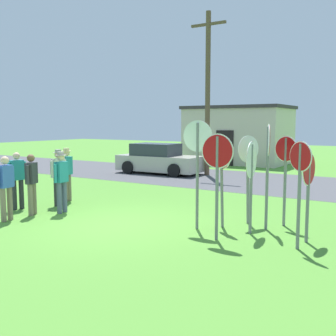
% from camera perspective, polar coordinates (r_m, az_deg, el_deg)
% --- Properties ---
extents(ground_plane, '(80.00, 80.00, 0.00)m').
position_cam_1_polar(ground_plane, '(10.50, -7.22, -7.78)').
color(ground_plane, '#518E33').
extents(street_asphalt, '(60.00, 6.40, 0.01)m').
position_cam_1_polar(street_asphalt, '(18.36, 11.35, -1.78)').
color(street_asphalt, '#4C4C51').
rests_on(street_asphalt, ground).
extents(building_background, '(6.29, 4.22, 3.60)m').
position_cam_1_polar(building_background, '(26.52, 9.75, 4.62)').
color(building_background, beige).
rests_on(building_background, ground).
extents(utility_pole, '(1.80, 0.24, 7.77)m').
position_cam_1_polar(utility_pole, '(20.04, 5.55, 10.62)').
color(utility_pole, brown).
rests_on(utility_pole, ground).
extents(parked_car_on_street, '(4.37, 2.15, 1.51)m').
position_cam_1_polar(parked_car_on_street, '(20.66, -1.26, 1.15)').
color(parked_car_on_street, '#B7B2A3').
rests_on(parked_car_on_street, ground).
extents(stop_sign_rear_left, '(0.10, 0.84, 2.13)m').
position_cam_1_polar(stop_sign_rear_left, '(9.51, 11.50, -0.36)').
color(stop_sign_rear_left, slate).
rests_on(stop_sign_rear_left, ground).
extents(stop_sign_low_front, '(0.53, 0.33, 2.19)m').
position_cam_1_polar(stop_sign_low_front, '(8.57, 17.86, -1.34)').
color(stop_sign_low_front, slate).
rests_on(stop_sign_low_front, ground).
extents(stop_sign_nearest, '(0.31, 0.70, 2.52)m').
position_cam_1_polar(stop_sign_nearest, '(9.93, 13.72, 1.36)').
color(stop_sign_nearest, slate).
rests_on(stop_sign_nearest, ground).
extents(stop_sign_leaning_left, '(0.63, 0.39, 2.14)m').
position_cam_1_polar(stop_sign_leaning_left, '(9.97, 7.52, -0.07)').
color(stop_sign_leaning_left, slate).
rests_on(stop_sign_leaning_left, ground).
extents(stop_sign_tallest, '(0.33, 0.63, 2.23)m').
position_cam_1_polar(stop_sign_tallest, '(10.50, 11.07, 0.50)').
color(stop_sign_tallest, slate).
rests_on(stop_sign_tallest, ground).
extents(stop_sign_center_cluster, '(0.61, 0.22, 2.23)m').
position_cam_1_polar(stop_sign_center_cluster, '(10.43, 16.03, 0.24)').
color(stop_sign_center_cluster, slate).
rests_on(stop_sign_center_cluster, ground).
extents(stop_sign_far_back, '(0.74, 0.08, 2.61)m').
position_cam_1_polar(stop_sign_far_back, '(9.72, 4.13, 1.75)').
color(stop_sign_far_back, slate).
rests_on(stop_sign_far_back, ground).
extents(stop_sign_leaning_right, '(0.75, 0.07, 2.32)m').
position_cam_1_polar(stop_sign_leaning_right, '(8.86, 6.86, 0.04)').
color(stop_sign_leaning_right, slate).
rests_on(stop_sign_leaning_right, ground).
extents(stop_sign_rear_right, '(0.10, 0.70, 1.93)m').
position_cam_1_polar(stop_sign_rear_right, '(9.14, 18.98, -1.87)').
color(stop_sign_rear_right, slate).
rests_on(stop_sign_rear_right, ground).
extents(person_in_teal, '(0.41, 0.57, 1.74)m').
position_cam_1_polar(person_in_teal, '(13.01, -15.04, -0.70)').
color(person_in_teal, '#2D2D33').
rests_on(person_in_teal, ground).
extents(person_in_blue, '(0.36, 0.52, 1.69)m').
position_cam_1_polar(person_in_blue, '(11.91, -18.46, -1.72)').
color(person_in_blue, '#7A6B56').
rests_on(person_in_blue, ground).
extents(person_on_left, '(0.32, 0.56, 1.74)m').
position_cam_1_polar(person_on_left, '(13.64, -13.90, -0.46)').
color(person_on_left, '#7A6B56').
rests_on(person_on_left, ground).
extents(person_with_sunhat, '(0.29, 0.56, 1.69)m').
position_cam_1_polar(person_with_sunhat, '(12.81, -20.26, -1.24)').
color(person_with_sunhat, '#2D2D33').
rests_on(person_with_sunhat, ground).
extents(person_near_signs, '(0.32, 0.57, 1.74)m').
position_cam_1_polar(person_near_signs, '(11.95, -14.62, -1.42)').
color(person_near_signs, '#4C5670').
rests_on(person_near_signs, ground).
extents(person_holding_notes, '(0.26, 0.57, 1.69)m').
position_cam_1_polar(person_holding_notes, '(11.41, -21.66, -2.18)').
color(person_holding_notes, '#7A6B56').
rests_on(person_holding_notes, ground).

